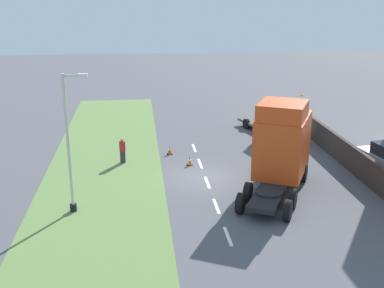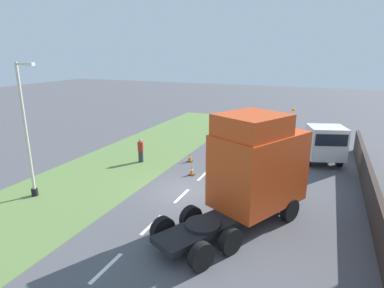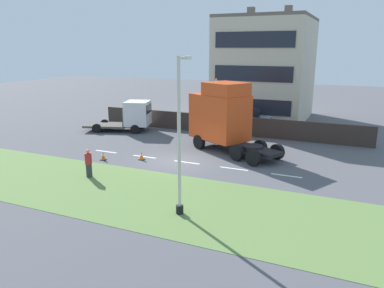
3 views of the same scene
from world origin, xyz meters
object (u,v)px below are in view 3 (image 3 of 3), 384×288
Objects in this scene: parked_car at (244,120)px; lamp_post at (180,145)px; flatbed_truck at (133,115)px; traffic_cone_lead at (103,156)px; pedestrian at (89,164)px; traffic_cone_trailing at (142,156)px; lorry_cab at (222,116)px.

lamp_post is (-17.89, -2.36, 2.18)m from parked_car.
traffic_cone_lead is (-8.44, -3.12, -1.14)m from flatbed_truck.
lamp_post is at bearing -107.86° from pedestrian.
parked_car is 8.39× the size of traffic_cone_trailing.
lorry_cab reaches higher than traffic_cone_trailing.
flatbed_truck is 17.95m from lamp_post.
flatbed_truck is 9.19m from traffic_cone_trailing.
traffic_cone_trailing is (6.42, 5.99, -2.89)m from lamp_post.
parked_car is (4.13, -9.03, -0.43)m from flatbed_truck.
lamp_post is 7.63m from pedestrian.
flatbed_truck is 10.62× the size of traffic_cone_trailing.
parked_car is 13.90m from traffic_cone_lead.
parked_car is at bearing 7.52° from lamp_post.
traffic_cone_trailing is (1.09, -2.29, 0.00)m from traffic_cone_lead.
lamp_post reaches higher than flatbed_truck.
traffic_cone_trailing is at bearing 154.12° from parked_car.
pedestrian is at bearing 167.66° from traffic_cone_trailing.
pedestrian is (2.22, 6.90, -2.37)m from lamp_post.
flatbed_truck is 0.89× the size of lamp_post.
traffic_cone_trailing is at bearing 166.73° from lorry_cab.
parked_car is at bearing -25.20° from traffic_cone_lead.
pedestrian is 4.33m from traffic_cone_trailing.
parked_car is 12.05m from traffic_cone_trailing.
traffic_cone_lead and traffic_cone_trailing have the same top height.
lorry_cab reaches higher than flatbed_truck.
traffic_cone_lead is at bearing 146.46° from parked_car.
lorry_cab reaches higher than parked_car.
pedestrian is at bearing -156.14° from traffic_cone_lead.
lamp_post reaches higher than traffic_cone_trailing.
parked_car reaches higher than traffic_cone_trailing.
flatbed_truck is 9.07m from traffic_cone_lead.
traffic_cone_trailing is (4.19, -0.92, -0.52)m from pedestrian.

